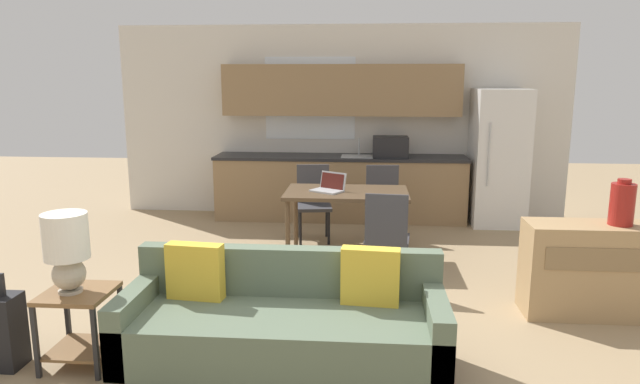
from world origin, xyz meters
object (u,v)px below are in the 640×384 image
at_px(refrigerator, 498,157).
at_px(dining_chair_far_right, 383,200).
at_px(couch, 285,322).
at_px(side_table, 79,315).
at_px(table_lamp, 67,247).
at_px(credenza, 584,270).
at_px(dining_chair_far_left, 313,200).
at_px(dining_table, 347,198).
at_px(vase, 622,204).
at_px(laptop, 330,187).
at_px(dining_chair_near_right, 387,234).

bearing_deg(refrigerator, dining_chair_far_right, -148.52).
relative_size(refrigerator, couch, 0.84).
xyz_separation_m(side_table, table_lamp, (-0.04, -0.02, 0.50)).
height_order(credenza, dining_chair_far_left, dining_chair_far_left).
relative_size(dining_table, credenza, 1.34).
bearing_deg(side_table, dining_table, 54.71).
bearing_deg(vase, refrigerator, 95.76).
height_order(side_table, vase, vase).
relative_size(couch, laptop, 5.34).
bearing_deg(refrigerator, dining_table, -138.43).
relative_size(side_table, dining_chair_far_right, 0.59).
distance_m(dining_table, dining_chair_far_left, 0.91).
xyz_separation_m(side_table, laptop, (1.57, 2.48, 0.46)).
xyz_separation_m(dining_chair_near_right, dining_chair_far_left, (-0.85, 1.51, 0.00)).
relative_size(dining_table, vase, 3.45).
bearing_deg(laptop, dining_chair_far_left, 139.29).
height_order(dining_table, dining_chair_far_right, dining_chair_far_right).
distance_m(refrigerator, side_table, 5.68).
relative_size(couch, dining_chair_far_right, 2.36).
bearing_deg(vase, dining_chair_near_right, 162.50).
bearing_deg(dining_chair_near_right, table_lamp, 44.77).
height_order(side_table, dining_chair_near_right, dining_chair_near_right).
bearing_deg(dining_chair_near_right, dining_chair_far_left, -54.66).
distance_m(side_table, dining_chair_near_right, 2.80).
height_order(refrigerator, dining_table, refrigerator).
xyz_separation_m(side_table, dining_chair_far_right, (2.17, 3.28, 0.14)).
distance_m(credenza, dining_chair_near_right, 1.73).
height_order(refrigerator, couch, refrigerator).
relative_size(dining_table, dining_chair_near_right, 1.44).
xyz_separation_m(vase, dining_chair_near_right, (-1.88, 0.59, -0.47)).
height_order(couch, dining_chair_far_left, dining_chair_far_left).
xyz_separation_m(couch, table_lamp, (-1.46, -0.09, 0.53)).
xyz_separation_m(dining_chair_far_right, dining_chair_near_right, (-0.00, -1.53, 0.00)).
height_order(couch, dining_chair_far_right, dining_chair_far_right).
bearing_deg(table_lamp, couch, 3.72).
bearing_deg(dining_chair_far_left, refrigerator, 13.65).
distance_m(couch, dining_chair_far_left, 3.19).
distance_m(vase, dining_chair_near_right, 2.02).
height_order(dining_table, dining_chair_far_left, dining_chair_far_left).
height_order(table_lamp, dining_chair_far_left, table_lamp).
xyz_separation_m(credenza, dining_chair_near_right, (-1.63, 0.58, 0.11)).
xyz_separation_m(dining_table, dining_chair_far_left, (-0.43, 0.78, -0.19)).
bearing_deg(dining_chair_far_right, refrigerator, 27.11).
bearing_deg(table_lamp, credenza, 17.26).
distance_m(refrigerator, credenza, 3.11).
bearing_deg(dining_chair_far_left, side_table, -120.53).
height_order(couch, table_lamp, table_lamp).
xyz_separation_m(dining_table, laptop, (-0.18, -0.01, 0.13)).
height_order(couch, side_table, couch).
bearing_deg(refrigerator, vase, -84.24).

